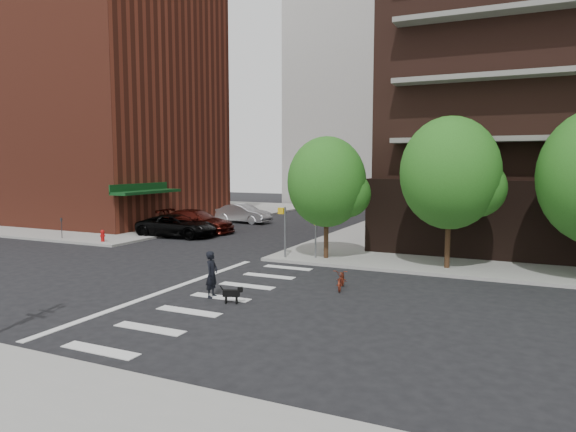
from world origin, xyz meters
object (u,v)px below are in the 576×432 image
object	(u,v)px
fire_hydrant	(103,235)
scooter	(342,279)
dog_walker	(212,274)
parked_car_black	(177,226)
parked_car_silver	(243,213)
parked_car_maroon	(196,221)

from	to	relation	value
fire_hydrant	scooter	bearing A→B (deg)	-15.26
scooter	dog_walker	world-z (taller)	dog_walker
parked_car_black	dog_walker	distance (m)	16.35
scooter	parked_car_silver	bearing A→B (deg)	117.28
parked_car_black	parked_car_maroon	distance (m)	2.36
parked_car_silver	scooter	bearing A→B (deg)	-135.16
parked_car_black	scooter	size ratio (longest dim) A/B	3.46
parked_car_black	parked_car_maroon	bearing A→B (deg)	-4.19
parked_car_black	fire_hydrant	bearing A→B (deg)	145.66
parked_car_maroon	dog_walker	xyz separation A→B (m)	(10.88, -14.62, 0.04)
parked_car_silver	scooter	distance (m)	23.52
scooter	dog_walker	distance (m)	5.14
parked_car_silver	dog_walker	xyz separation A→B (m)	(10.88, -21.40, 0.08)
fire_hydrant	parked_car_maroon	size ratio (longest dim) A/B	0.13
scooter	dog_walker	xyz separation A→B (m)	(-4.00, -3.19, 0.45)
parked_car_black	dog_walker	size ratio (longest dim) A/B	3.15
parked_car_maroon	scooter	world-z (taller)	parked_car_maroon
parked_car_silver	dog_walker	distance (m)	24.00
parked_car_maroon	dog_walker	bearing A→B (deg)	-146.16
fire_hydrant	dog_walker	size ratio (longest dim) A/B	0.42
fire_hydrant	dog_walker	distance (m)	15.36
fire_hydrant	parked_car_maroon	world-z (taller)	parked_car_maroon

